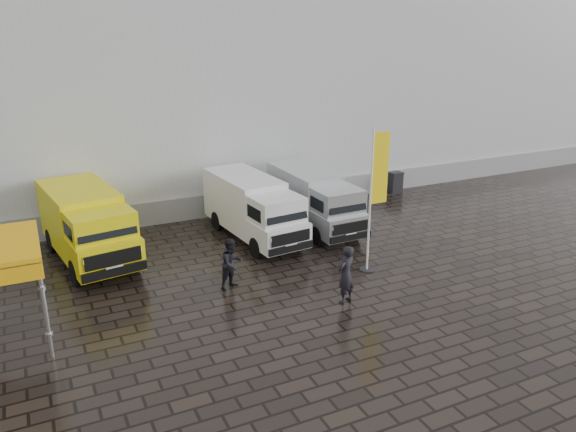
% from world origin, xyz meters
% --- Properties ---
extents(ground, '(120.00, 120.00, 0.00)m').
position_xyz_m(ground, '(0.00, 0.00, 0.00)').
color(ground, black).
rests_on(ground, ground).
extents(exhibition_hall, '(44.00, 16.00, 12.00)m').
position_xyz_m(exhibition_hall, '(2.00, 16.00, 6.00)').
color(exhibition_hall, silver).
rests_on(exhibition_hall, ground).
extents(hall_plinth, '(44.00, 0.15, 1.00)m').
position_xyz_m(hall_plinth, '(2.00, 7.95, 0.50)').
color(hall_plinth, gray).
rests_on(hall_plinth, ground).
extents(van_yellow, '(2.87, 5.67, 2.50)m').
position_xyz_m(van_yellow, '(-7.06, 5.14, 1.25)').
color(van_yellow, yellow).
rests_on(van_yellow, ground).
extents(van_white, '(2.34, 5.58, 2.35)m').
position_xyz_m(van_white, '(-1.04, 4.70, 1.18)').
color(van_white, white).
rests_on(van_white, ground).
extents(van_silver, '(1.90, 5.36, 2.30)m').
position_xyz_m(van_silver, '(1.61, 4.70, 1.15)').
color(van_silver, silver).
rests_on(van_silver, ground).
extents(flagpole, '(0.88, 0.50, 4.90)m').
position_xyz_m(flagpole, '(1.47, 0.30, 2.73)').
color(flagpole, black).
rests_on(flagpole, ground).
extents(wheelie_bin, '(0.66, 0.66, 1.02)m').
position_xyz_m(wheelie_bin, '(7.65, 7.56, 0.51)').
color(wheelie_bin, black).
rests_on(wheelie_bin, ground).
extents(person_front, '(0.78, 0.66, 1.81)m').
position_xyz_m(person_front, '(-0.57, -1.37, 0.91)').
color(person_front, black).
rests_on(person_front, ground).
extents(person_tent, '(0.98, 0.89, 1.64)m').
position_xyz_m(person_tent, '(-3.29, 1.03, 0.82)').
color(person_tent, black).
rests_on(person_tent, ground).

